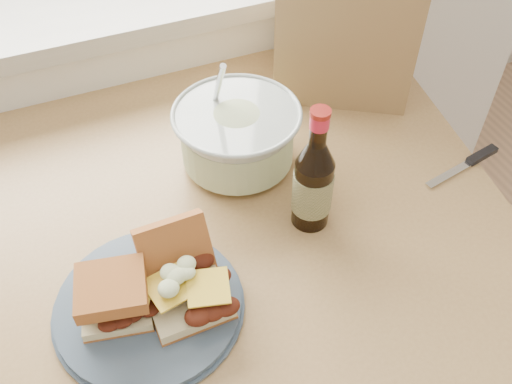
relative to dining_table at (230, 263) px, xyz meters
name	(u,v)px	position (x,y,z in m)	size (l,w,h in m)	color
cabinet_run	(92,128)	(-0.15, 0.75, -0.22)	(2.50, 0.64, 0.94)	white
dining_table	(230,263)	(0.00, 0.00, 0.00)	(1.10, 1.10, 0.81)	#AC8651
plate	(149,306)	(-0.17, -0.11, 0.13)	(0.27, 0.27, 0.02)	#3E5065
sandwich_left	(114,297)	(-0.21, -0.11, 0.17)	(0.11, 0.11, 0.07)	beige
sandwich_right	(183,279)	(-0.11, -0.12, 0.17)	(0.12, 0.16, 0.10)	beige
coleslaw_bowl	(237,138)	(0.07, 0.13, 0.18)	(0.23, 0.23, 0.23)	#AFBCB8
beer_bottle	(313,183)	(0.13, -0.05, 0.21)	(0.07, 0.07, 0.23)	black
knife	(474,160)	(0.47, -0.04, 0.12)	(0.18, 0.05, 0.01)	silver
paper_bag	(349,9)	(0.36, 0.27, 0.29)	(0.27, 0.18, 0.35)	#967448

